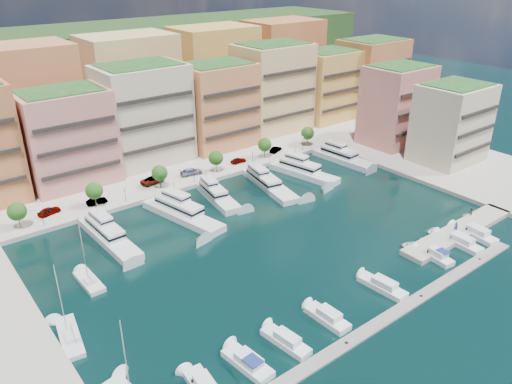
% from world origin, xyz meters
% --- Properties ---
extents(ground, '(400.00, 400.00, 0.00)m').
position_xyz_m(ground, '(0.00, 0.00, 0.00)').
color(ground, black).
rests_on(ground, ground).
extents(north_quay, '(220.00, 64.00, 2.00)m').
position_xyz_m(north_quay, '(0.00, 62.00, 0.00)').
color(north_quay, '#9E998E').
rests_on(north_quay, ground).
extents(east_quay, '(34.00, 76.00, 2.00)m').
position_xyz_m(east_quay, '(62.00, -8.00, 0.00)').
color(east_quay, '#9E998E').
rests_on(east_quay, ground).
extents(hillside, '(240.00, 40.00, 58.00)m').
position_xyz_m(hillside, '(0.00, 110.00, 0.00)').
color(hillside, '#1D3315').
rests_on(hillside, ground).
extents(south_pontoon, '(72.00, 2.20, 0.35)m').
position_xyz_m(south_pontoon, '(-3.00, -30.00, 0.00)').
color(south_pontoon, gray).
rests_on(south_pontoon, ground).
extents(finger_pier, '(32.00, 5.00, 2.00)m').
position_xyz_m(finger_pier, '(30.00, -22.00, 0.00)').
color(finger_pier, '#9E998E').
rests_on(finger_pier, ground).
extents(apartment_2, '(20.00, 15.50, 22.80)m').
position_xyz_m(apartment_2, '(-23.00, 49.99, 12.31)').
color(apartment_2, tan).
rests_on(apartment_2, north_quay).
extents(apartment_3, '(22.00, 16.50, 25.80)m').
position_xyz_m(apartment_3, '(-2.00, 51.99, 13.81)').
color(apartment_3, beige).
rests_on(apartment_3, north_quay).
extents(apartment_4, '(20.00, 15.50, 23.80)m').
position_xyz_m(apartment_4, '(20.00, 49.99, 12.81)').
color(apartment_4, '#BD7547').
rests_on(apartment_4, north_quay).
extents(apartment_5, '(22.00, 16.50, 26.80)m').
position_xyz_m(apartment_5, '(42.00, 51.99, 14.31)').
color(apartment_5, '#DEBC75').
rests_on(apartment_5, north_quay).
extents(apartment_6, '(20.00, 15.50, 22.80)m').
position_xyz_m(apartment_6, '(64.00, 49.99, 12.31)').
color(apartment_6, tan).
rests_on(apartment_6, north_quay).
extents(apartment_7, '(22.00, 16.50, 24.80)m').
position_xyz_m(apartment_7, '(84.00, 47.99, 13.31)').
color(apartment_7, '#CA7943').
rests_on(apartment_7, north_quay).
extents(apartment_east_a, '(18.00, 14.50, 22.80)m').
position_xyz_m(apartment_east_a, '(62.00, 19.99, 12.31)').
color(apartment_east_a, tan).
rests_on(apartment_east_a, east_quay).
extents(apartment_east_b, '(18.00, 14.50, 20.80)m').
position_xyz_m(apartment_east_b, '(62.00, 1.99, 11.31)').
color(apartment_east_b, beige).
rests_on(apartment_east_b, east_quay).
extents(backblock_1, '(26.00, 18.00, 30.00)m').
position_xyz_m(backblock_1, '(-25.00, 74.00, 16.00)').
color(backblock_1, '#BD7547').
rests_on(backblock_1, north_quay).
extents(backblock_2, '(26.00, 18.00, 30.00)m').
position_xyz_m(backblock_2, '(5.00, 74.00, 16.00)').
color(backblock_2, '#DEBC75').
rests_on(backblock_2, north_quay).
extents(backblock_3, '(26.00, 18.00, 30.00)m').
position_xyz_m(backblock_3, '(35.00, 74.00, 16.00)').
color(backblock_3, tan).
rests_on(backblock_3, north_quay).
extents(backblock_4, '(26.00, 18.00, 30.00)m').
position_xyz_m(backblock_4, '(65.00, 74.00, 16.00)').
color(backblock_4, '#CA7943').
rests_on(backblock_4, north_quay).
extents(tree_0, '(3.80, 3.80, 5.65)m').
position_xyz_m(tree_0, '(-40.00, 33.50, 4.74)').
color(tree_0, '#473323').
rests_on(tree_0, north_quay).
extents(tree_1, '(3.80, 3.80, 5.65)m').
position_xyz_m(tree_1, '(-24.00, 33.50, 4.74)').
color(tree_1, '#473323').
rests_on(tree_1, north_quay).
extents(tree_2, '(3.80, 3.80, 5.65)m').
position_xyz_m(tree_2, '(-8.00, 33.50, 4.74)').
color(tree_2, '#473323').
rests_on(tree_2, north_quay).
extents(tree_3, '(3.80, 3.80, 5.65)m').
position_xyz_m(tree_3, '(8.00, 33.50, 4.74)').
color(tree_3, '#473323').
rests_on(tree_3, north_quay).
extents(tree_4, '(3.80, 3.80, 5.65)m').
position_xyz_m(tree_4, '(24.00, 33.50, 4.74)').
color(tree_4, '#473323').
rests_on(tree_4, north_quay).
extents(tree_5, '(3.80, 3.80, 5.65)m').
position_xyz_m(tree_5, '(40.00, 33.50, 4.74)').
color(tree_5, '#473323').
rests_on(tree_5, north_quay).
extents(lamppost_0, '(0.30, 0.30, 4.20)m').
position_xyz_m(lamppost_0, '(-36.00, 31.20, 3.83)').
color(lamppost_0, black).
rests_on(lamppost_0, north_quay).
extents(lamppost_1, '(0.30, 0.30, 4.20)m').
position_xyz_m(lamppost_1, '(-18.00, 31.20, 3.83)').
color(lamppost_1, black).
rests_on(lamppost_1, north_quay).
extents(lamppost_2, '(0.30, 0.30, 4.20)m').
position_xyz_m(lamppost_2, '(0.00, 31.20, 3.83)').
color(lamppost_2, black).
rests_on(lamppost_2, north_quay).
extents(lamppost_3, '(0.30, 0.30, 4.20)m').
position_xyz_m(lamppost_3, '(18.00, 31.20, 3.83)').
color(lamppost_3, black).
rests_on(lamppost_3, north_quay).
extents(lamppost_4, '(0.30, 0.30, 4.20)m').
position_xyz_m(lamppost_4, '(36.00, 31.20, 3.83)').
color(lamppost_4, black).
rests_on(lamppost_4, north_quay).
extents(yacht_1, '(5.07, 20.82, 7.30)m').
position_xyz_m(yacht_1, '(-27.27, 19.47, 1.09)').
color(yacht_1, silver).
rests_on(yacht_1, ground).
extents(yacht_2, '(8.84, 22.18, 7.30)m').
position_xyz_m(yacht_2, '(-11.01, 19.05, 1.21)').
color(yacht_2, silver).
rests_on(yacht_2, ground).
extents(yacht_3, '(6.69, 16.73, 7.30)m').
position_xyz_m(yacht_3, '(0.05, 21.54, 1.21)').
color(yacht_3, silver).
rests_on(yacht_3, ground).
extents(yacht_4, '(8.29, 21.32, 7.30)m').
position_xyz_m(yacht_4, '(13.64, 19.40, 1.09)').
color(yacht_4, silver).
rests_on(yacht_4, ground).
extents(yacht_5, '(8.17, 20.02, 7.30)m').
position_xyz_m(yacht_5, '(25.41, 20.05, 1.21)').
color(yacht_5, silver).
rests_on(yacht_5, ground).
extents(yacht_6, '(6.30, 18.86, 7.30)m').
position_xyz_m(yacht_6, '(40.80, 20.51, 1.21)').
color(yacht_6, silver).
rests_on(yacht_6, ground).
extents(cruiser_1, '(3.66, 8.27, 2.66)m').
position_xyz_m(cruiser_1, '(-25.83, -24.61, 0.57)').
color(cruiser_1, white).
rests_on(cruiser_1, ground).
extents(cruiser_2, '(3.35, 8.35, 2.55)m').
position_xyz_m(cruiser_2, '(-18.87, -24.59, 0.55)').
color(cruiser_2, white).
rests_on(cruiser_2, ground).
extents(cruiser_3, '(2.90, 7.76, 2.55)m').
position_xyz_m(cruiser_3, '(-10.36, -24.58, 0.55)').
color(cruiser_3, white).
rests_on(cruiser_3, ground).
extents(cruiser_5, '(3.29, 8.86, 2.55)m').
position_xyz_m(cruiser_5, '(2.81, -24.60, 0.55)').
color(cruiser_5, white).
rests_on(cruiser_5, ground).
extents(cruiser_7, '(3.43, 7.31, 2.66)m').
position_xyz_m(cruiser_7, '(18.16, -24.59, 0.57)').
color(cruiser_7, white).
rests_on(cruiser_7, ground).
extents(cruiser_8, '(3.25, 9.07, 2.55)m').
position_xyz_m(cruiser_8, '(26.26, -24.60, 0.55)').
color(cruiser_8, white).
rests_on(cruiser_8, ground).
extents(cruiser_9, '(3.85, 9.20, 2.55)m').
position_xyz_m(cruiser_9, '(31.82, -24.60, 0.55)').
color(cruiser_9, white).
rests_on(cruiser_9, ground).
extents(sailboat_1, '(4.36, 10.10, 13.20)m').
position_xyz_m(sailboat_1, '(-43.23, -4.21, 0.31)').
color(sailboat_1, silver).
rests_on(sailboat_1, ground).
extents(sailboat_2, '(2.92, 8.04, 13.20)m').
position_xyz_m(sailboat_2, '(-35.77, 7.49, 0.32)').
color(sailboat_2, silver).
rests_on(sailboat_2, ground).
extents(tender_3, '(1.97, 1.77, 0.92)m').
position_xyz_m(tender_3, '(37.84, -18.70, 0.46)').
color(tender_3, beige).
rests_on(tender_3, ground).
extents(tender_0, '(4.28, 3.49, 0.78)m').
position_xyz_m(tender_0, '(18.14, -19.00, 0.39)').
color(tender_0, silver).
rests_on(tender_0, ground).
extents(tender_1, '(1.56, 1.39, 0.75)m').
position_xyz_m(tender_1, '(21.76, -19.00, 0.38)').
color(tender_1, beige).
rests_on(tender_1, ground).
extents(tender_2, '(3.96, 3.09, 0.75)m').
position_xyz_m(tender_2, '(26.57, -18.55, 0.38)').
color(tender_2, white).
rests_on(tender_2, ground).
extents(car_0, '(5.16, 3.07, 1.65)m').
position_xyz_m(car_0, '(-33.43, 35.89, 1.82)').
color(car_0, gray).
rests_on(car_0, north_quay).
extents(car_1, '(4.61, 1.85, 1.49)m').
position_xyz_m(car_1, '(-23.48, 34.39, 1.75)').
color(car_1, gray).
rests_on(car_1, north_quay).
extents(car_2, '(6.54, 3.75, 1.72)m').
position_xyz_m(car_2, '(-8.26, 36.92, 1.86)').
color(car_2, gray).
rests_on(car_2, north_quay).
extents(car_3, '(6.02, 3.12, 1.67)m').
position_xyz_m(car_3, '(1.79, 35.61, 1.83)').
color(car_3, gray).
rests_on(car_3, north_quay).
extents(car_4, '(4.45, 1.95, 1.49)m').
position_xyz_m(car_4, '(15.99, 34.76, 1.75)').
color(car_4, gray).
rests_on(car_4, north_quay).
extents(car_5, '(4.82, 3.12, 1.50)m').
position_xyz_m(car_5, '(29.23, 35.00, 1.75)').
color(car_5, gray).
rests_on(car_5, north_quay).
extents(person_0, '(0.57, 0.78, 1.98)m').
position_xyz_m(person_0, '(28.89, -21.80, 1.99)').
color(person_0, navy).
rests_on(person_0, finger_pier).
extents(person_1, '(0.88, 0.71, 1.74)m').
position_xyz_m(person_1, '(37.41, -20.00, 1.87)').
color(person_1, '#4A322C').
rests_on(person_1, finger_pier).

